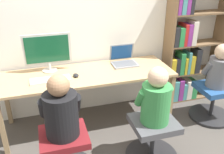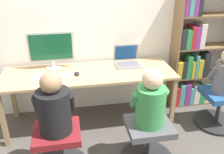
# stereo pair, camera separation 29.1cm
# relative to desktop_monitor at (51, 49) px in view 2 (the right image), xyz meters

# --- Properties ---
(ground_plane) EXTENTS (14.00, 14.00, 0.00)m
(ground_plane) POSITION_rel_desktop_monitor_xyz_m (0.43, -0.55, -0.99)
(ground_plane) COLOR #4C4742
(wall_back) EXTENTS (10.00, 0.05, 2.60)m
(wall_back) POSITION_rel_desktop_monitor_xyz_m (0.43, 0.21, 0.31)
(wall_back) COLOR white
(wall_back) RESTS_ON ground_plane
(desk) EXTENTS (2.10, 0.69, 0.74)m
(desk) POSITION_rel_desktop_monitor_xyz_m (0.43, -0.20, -0.32)
(desk) COLOR tan
(desk) RESTS_ON ground_plane
(desktop_monitor) EXTENTS (0.57, 0.18, 0.47)m
(desktop_monitor) POSITION_rel_desktop_monitor_xyz_m (0.00, 0.00, 0.00)
(desktop_monitor) COLOR beige
(desktop_monitor) RESTS_ON desk
(laptop) EXTENTS (0.33, 0.29, 0.25)m
(laptop) POSITION_rel_desktop_monitor_xyz_m (0.96, -0.04, -0.20)
(laptop) COLOR gray
(laptop) RESTS_ON desk
(keyboard) EXTENTS (0.45, 0.16, 0.03)m
(keyboard) POSITION_rel_desktop_monitor_xyz_m (-0.01, -0.29, -0.24)
(keyboard) COLOR silver
(keyboard) RESTS_ON desk
(computer_mouse_by_keyboard) EXTENTS (0.06, 0.10, 0.03)m
(computer_mouse_by_keyboard) POSITION_rel_desktop_monitor_xyz_m (0.29, -0.26, -0.24)
(computer_mouse_by_keyboard) COLOR black
(computer_mouse_by_keyboard) RESTS_ON desk
(office_chair_left) EXTENTS (0.57, 0.57, 0.49)m
(office_chair_left) POSITION_rel_desktop_monitor_xyz_m (0.03, -0.97, -0.74)
(office_chair_left) COLOR #262628
(office_chair_left) RESTS_ON ground_plane
(office_chair_right) EXTENTS (0.57, 0.57, 0.49)m
(office_chair_right) POSITION_rel_desktop_monitor_xyz_m (0.96, -1.02, -0.74)
(office_chair_right) COLOR #262628
(office_chair_right) RESTS_ON ground_plane
(person_at_monitor) EXTENTS (0.39, 0.32, 0.62)m
(person_at_monitor) POSITION_rel_desktop_monitor_xyz_m (0.03, -0.97, -0.24)
(person_at_monitor) COLOR black
(person_at_monitor) RESTS_ON office_chair_left
(person_at_laptop) EXTENTS (0.36, 0.30, 0.60)m
(person_at_laptop) POSITION_rel_desktop_monitor_xyz_m (0.96, -1.02, -0.24)
(person_at_laptop) COLOR #388C47
(person_at_laptop) RESTS_ON office_chair_right
(bookshelf) EXTENTS (0.86, 0.27, 1.77)m
(bookshelf) POSITION_rel_desktop_monitor_xyz_m (1.95, 0.02, -0.22)
(bookshelf) COLOR brown
(bookshelf) RESTS_ON ground_plane
(office_chair_side) EXTENTS (0.57, 0.57, 0.49)m
(office_chair_side) POSITION_rel_desktop_monitor_xyz_m (2.07, -0.54, -0.74)
(office_chair_side) COLOR #262628
(office_chair_side) RESTS_ON ground_plane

